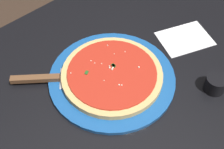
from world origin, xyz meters
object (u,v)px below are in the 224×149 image
at_px(pizza_server, 51,78).
at_px(pizza, 112,74).
at_px(cup_small_sauce, 215,84).
at_px(serving_plate, 112,78).
at_px(napkin_folded_right, 185,39).

bearing_deg(pizza_server, pizza, 140.76).
bearing_deg(cup_small_sauce, pizza, -49.66).
distance_m(pizza, cup_small_sauce, 0.27).
distance_m(serving_plate, cup_small_sauce, 0.27).
relative_size(pizza, napkin_folded_right, 1.78).
bearing_deg(serving_plate, pizza_server, -39.24).
distance_m(serving_plate, pizza_server, 0.16).
relative_size(cup_small_sauce, napkin_folded_right, 0.36).
height_order(pizza_server, cup_small_sauce, cup_small_sauce).
distance_m(pizza_server, napkin_folded_right, 0.42).
bearing_deg(cup_small_sauce, napkin_folded_right, -118.71).
xyz_separation_m(pizza_server, cup_small_sauce, (-0.30, 0.31, 0.01)).
height_order(serving_plate, pizza, pizza).
relative_size(pizza_server, cup_small_sauce, 3.60).
xyz_separation_m(serving_plate, pizza_server, (0.13, -0.10, 0.01)).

